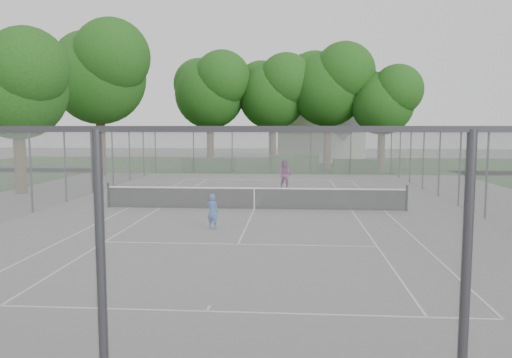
# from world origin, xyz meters

# --- Properties ---
(ground) EXTENTS (120.00, 120.00, 0.00)m
(ground) POSITION_xyz_m (0.00, 0.00, 0.00)
(ground) COLOR slate
(ground) RESTS_ON ground
(grass_far) EXTENTS (60.00, 20.00, 0.00)m
(grass_far) POSITION_xyz_m (0.00, 26.00, 0.00)
(grass_far) COLOR #1B4012
(grass_far) RESTS_ON ground
(court_markings) EXTENTS (11.03, 23.83, 0.01)m
(court_markings) POSITION_xyz_m (0.00, 0.00, 0.01)
(court_markings) COLOR silver
(court_markings) RESTS_ON ground
(tennis_net) EXTENTS (12.87, 0.10, 1.10)m
(tennis_net) POSITION_xyz_m (0.00, 0.00, 0.51)
(tennis_net) COLOR black
(tennis_net) RESTS_ON ground
(perimeter_fence) EXTENTS (18.08, 34.08, 3.52)m
(perimeter_fence) POSITION_xyz_m (0.00, 0.00, 1.81)
(perimeter_fence) COLOR #38383D
(perimeter_fence) RESTS_ON ground
(tree_far_left) EXTENTS (6.95, 6.35, 9.99)m
(tree_far_left) POSITION_xyz_m (-5.50, 22.39, 6.87)
(tree_far_left) COLOR #3E2C16
(tree_far_left) RESTS_ON ground
(tree_far_midleft) EXTENTS (6.80, 6.21, 9.77)m
(tree_far_midleft) POSITION_xyz_m (-0.07, 22.78, 6.71)
(tree_far_midleft) COLOR #3E2C16
(tree_far_midleft) RESTS_ON ground
(tree_far_midright) EXTENTS (7.34, 6.70, 10.54)m
(tree_far_midright) POSITION_xyz_m (4.69, 22.30, 7.25)
(tree_far_midright) COLOR #3E2C16
(tree_far_midright) RESTS_ON ground
(tree_far_right) EXTENTS (5.93, 5.41, 8.52)m
(tree_far_right) POSITION_xyz_m (9.03, 20.90, 5.85)
(tree_far_right) COLOR #3E2C16
(tree_far_right) RESTS_ON ground
(tree_side_back) EXTENTS (7.64, 6.98, 10.99)m
(tree_side_back) POSITION_xyz_m (-12.14, 14.20, 7.55)
(tree_side_back) COLOR #3E2C16
(tree_side_back) RESTS_ON ground
(tree_side_front) EXTENTS (5.92, 5.40, 8.51)m
(tree_side_front) POSITION_xyz_m (-12.64, 4.19, 5.84)
(tree_side_front) COLOR #3E2C16
(tree_side_front) RESTS_ON ground
(hedge_left) EXTENTS (4.15, 1.24, 1.04)m
(hedge_left) POSITION_xyz_m (-4.94, 17.90, 0.52)
(hedge_left) COLOR #1E4716
(hedge_left) RESTS_ON ground
(hedge_mid) EXTENTS (3.90, 1.11, 1.23)m
(hedge_mid) POSITION_xyz_m (1.76, 18.88, 0.61)
(hedge_mid) COLOR #1E4716
(hedge_mid) RESTS_ON ground
(hedge_right) EXTENTS (3.43, 1.26, 1.03)m
(hedge_right) POSITION_xyz_m (6.47, 17.71, 0.52)
(hedge_right) COLOR #1E4716
(hedge_right) RESTS_ON ground
(house) EXTENTS (8.42, 6.53, 10.49)m
(house) POSITION_xyz_m (4.41, 30.75, 4.22)
(house) COLOR beige
(house) RESTS_ON ground
(girl_player) EXTENTS (0.52, 0.44, 1.22)m
(girl_player) POSITION_xyz_m (-1.12, -4.19, 0.61)
(girl_player) COLOR #2F5AB0
(girl_player) RESTS_ON ground
(woman_player) EXTENTS (0.94, 0.82, 1.67)m
(woman_player) POSITION_xyz_m (1.21, 6.73, 0.83)
(woman_player) COLOR #752765
(woman_player) RESTS_ON ground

